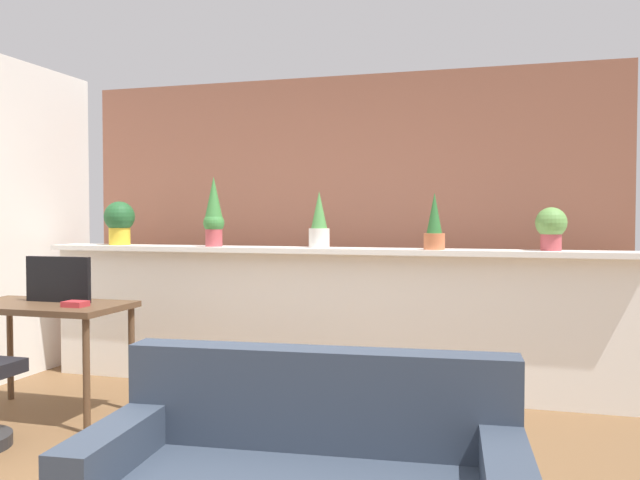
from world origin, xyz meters
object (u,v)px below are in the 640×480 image
side_cube_shelf (224,390)px  potted_plant_0 (119,221)px  tv_monitor (58,279)px  potted_plant_3 (434,225)px  desk (44,316)px  potted_plant_2 (319,223)px  book_on_desk (75,304)px  potted_plant_1 (214,213)px  potted_plant_4 (551,226)px

side_cube_shelf → potted_plant_0: bearing=143.4°
tv_monitor → side_cube_shelf: size_ratio=0.97×
potted_plant_3 → desk: size_ratio=0.37×
potted_plant_2 → desk: size_ratio=0.39×
potted_plant_2 → desk: 2.03m
tv_monitor → book_on_desk: 0.33m
tv_monitor → side_cube_shelf: tv_monitor is taller
potted_plant_1 → side_cube_shelf: (0.54, -1.00, -1.10)m
potted_plant_1 → potted_plant_2: (0.84, 0.06, -0.07)m
potted_plant_1 → side_cube_shelf: 1.58m
tv_monitor → side_cube_shelf: (1.23, -0.04, -0.65)m
potted_plant_3 → side_cube_shelf: potted_plant_3 is taller
potted_plant_0 → desk: potted_plant_0 is taller
potted_plant_3 → potted_plant_4: 0.79m
potted_plant_1 → side_cube_shelf: potted_plant_1 is taller
potted_plant_1 → tv_monitor: (-0.70, -0.96, -0.45)m
potted_plant_0 → desk: (0.12, -1.08, -0.63)m
potted_plant_4 → tv_monitor: potted_plant_4 is taller
potted_plant_1 → potted_plant_2: potted_plant_1 is taller
potted_plant_0 → potted_plant_2: (1.71, 0.02, -0.01)m
desk → tv_monitor: size_ratio=2.26×
potted_plant_1 → book_on_desk: size_ratio=3.92×
desk → book_on_desk: book_on_desk is taller
potted_plant_0 → desk: bearing=-83.5°
potted_plant_4 → potted_plant_3: bearing=-174.3°
tv_monitor → book_on_desk: tv_monitor is taller
potted_plant_2 → potted_plant_1: bearing=-175.7°
tv_monitor → potted_plant_4: bearing=17.8°
potted_plant_3 → desk: bearing=-157.4°
potted_plant_1 → side_cube_shelf: bearing=-61.9°
potted_plant_0 → potted_plant_1: (0.87, -0.04, 0.06)m
tv_monitor → book_on_desk: bearing=-33.0°
potted_plant_2 → potted_plant_4: 1.66m
potted_plant_0 → tv_monitor: potted_plant_0 is taller
potted_plant_4 → book_on_desk: (-2.95, -1.19, -0.49)m
desk → potted_plant_1: bearing=54.2°
book_on_desk → potted_plant_4: bearing=22.0°
potted_plant_3 → desk: (-2.46, -1.03, -0.60)m
desk → potted_plant_4: bearing=18.8°
potted_plant_3 → potted_plant_4: potted_plant_3 is taller
potted_plant_4 → book_on_desk: bearing=-158.0°
potted_plant_1 → tv_monitor: bearing=-126.1°
potted_plant_4 → tv_monitor: (-3.20, -1.03, -0.36)m
potted_plant_0 → tv_monitor: bearing=-80.1°
potted_plant_2 → tv_monitor: size_ratio=0.88×
desk → potted_plant_3: bearing=22.6°
book_on_desk → desk: bearing=164.3°
potted_plant_3 → book_on_desk: potted_plant_3 is taller
potted_plant_3 → side_cube_shelf: (-1.18, -0.99, -1.02)m
potted_plant_0 → desk: size_ratio=0.33×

